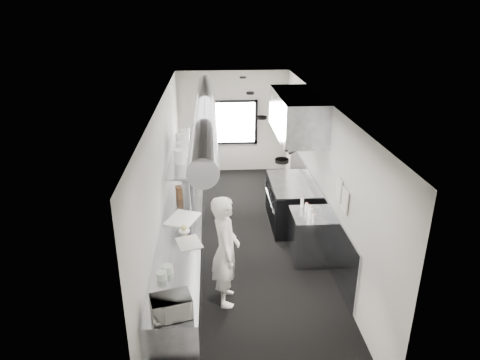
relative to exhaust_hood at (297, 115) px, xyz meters
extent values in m
cube|color=black|center=(-1.10, -0.70, -2.39)|extent=(3.00, 8.00, 0.01)
cube|color=beige|center=(-1.10, -0.70, 0.41)|extent=(3.00, 8.00, 0.01)
cube|color=beige|center=(-1.10, 3.30, -0.99)|extent=(3.00, 0.02, 2.80)
cube|color=beige|center=(-1.10, -4.70, -0.99)|extent=(3.00, 0.02, 2.80)
cube|color=beige|center=(-2.60, -0.70, -0.99)|extent=(0.02, 8.00, 2.80)
cube|color=beige|center=(0.40, -0.70, -0.99)|extent=(0.02, 8.00, 2.80)
cube|color=gray|center=(0.38, -0.40, -1.84)|extent=(0.03, 5.50, 1.10)
cylinder|color=gray|center=(-1.80, -0.30, 0.16)|extent=(0.40, 6.40, 0.40)
cube|color=white|center=(-1.10, 3.26, -0.99)|extent=(1.20, 0.03, 1.10)
cube|color=black|center=(-1.10, 3.28, -0.42)|extent=(1.36, 0.03, 0.08)
cube|color=black|center=(-1.10, 3.28, -1.57)|extent=(1.36, 0.03, 0.08)
cube|color=black|center=(-1.74, 3.28, -0.99)|extent=(0.08, 0.03, 1.25)
cube|color=black|center=(-0.46, 3.28, -0.99)|extent=(0.08, 0.03, 1.25)
cube|color=gray|center=(0.00, 0.00, 0.01)|extent=(0.80, 2.20, 0.80)
cube|color=gray|center=(-0.38, 0.00, -0.38)|extent=(0.05, 2.20, 0.05)
cube|color=black|center=(-0.08, 0.00, -0.33)|extent=(0.50, 2.10, 0.28)
cube|color=gray|center=(-2.25, -1.20, -1.94)|extent=(0.70, 6.00, 0.90)
cube|color=gray|center=(-2.30, 0.30, -0.84)|extent=(0.45, 3.00, 0.04)
cylinder|color=gray|center=(-2.10, -1.10, -1.17)|extent=(0.04, 0.04, 0.66)
cylinder|color=gray|center=(-2.10, 0.30, -1.17)|extent=(0.04, 0.04, 0.66)
cylinder|color=gray|center=(-2.10, 1.70, -1.17)|extent=(0.04, 0.04, 0.66)
cube|color=black|center=(-0.05, 0.00, -1.94)|extent=(0.85, 1.60, 0.90)
cube|color=gray|center=(-0.05, 0.00, -1.47)|extent=(0.85, 1.60, 0.04)
cube|color=gray|center=(-0.46, 0.00, -1.94)|extent=(0.03, 1.55, 0.80)
cylinder|color=gray|center=(-0.49, 0.00, -1.84)|extent=(0.03, 1.30, 0.03)
cube|color=gray|center=(0.05, -1.40, -1.94)|extent=(0.65, 0.80, 0.90)
cube|color=gray|center=(-2.25, 2.50, -1.94)|extent=(0.70, 1.20, 0.90)
cube|color=silver|center=(0.37, -1.90, -0.79)|extent=(0.02, 0.28, 0.38)
cube|color=silver|center=(0.37, -2.25, -0.84)|extent=(0.02, 0.28, 0.38)
imported|color=white|center=(-1.52, -2.55, -1.48)|extent=(0.46, 0.68, 1.82)
imported|color=silver|center=(-2.22, -3.97, -1.36)|extent=(0.52, 0.44, 0.27)
cylinder|color=#B6C3B3|center=(-2.42, -3.20, -1.44)|extent=(0.17, 0.17, 0.10)
cylinder|color=#B6C3B3|center=(-2.35, -3.06, -1.44)|extent=(0.19, 0.19, 0.11)
cube|color=silver|center=(-2.09, -2.27, -1.48)|extent=(0.47, 0.53, 0.01)
cylinder|color=white|center=(-2.18, -1.87, -1.48)|extent=(0.23, 0.23, 0.02)
sphere|color=#D2C56E|center=(-2.18, -1.87, -1.43)|extent=(0.10, 0.10, 0.10)
cube|color=white|center=(-2.24, -1.43, -1.48)|extent=(0.66, 0.74, 0.02)
cube|color=#57331E|center=(-2.35, -0.51, -1.38)|extent=(0.15, 0.22, 0.22)
cylinder|color=white|center=(-2.30, -0.39, -0.68)|extent=(0.24, 0.24, 0.28)
cylinder|color=white|center=(-2.28, -0.01, -0.67)|extent=(0.29, 0.29, 0.30)
cylinder|color=white|center=(-2.30, 0.40, -0.64)|extent=(0.33, 0.33, 0.37)
cylinder|color=white|center=(-2.28, 0.89, -0.64)|extent=(0.25, 0.25, 0.35)
cylinder|color=white|center=(0.04, -1.71, -1.41)|extent=(0.06, 0.06, 0.17)
cylinder|color=white|center=(0.02, -1.56, -1.39)|extent=(0.07, 0.07, 0.20)
cylinder|color=white|center=(0.02, -1.43, -1.39)|extent=(0.08, 0.08, 0.20)
cylinder|color=white|center=(0.01, -1.26, -1.41)|extent=(0.06, 0.06, 0.16)
cylinder|color=white|center=(-0.04, -1.10, -1.40)|extent=(0.07, 0.07, 0.18)
camera|label=1|loc=(-1.68, -8.24, 2.02)|focal=32.21mm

